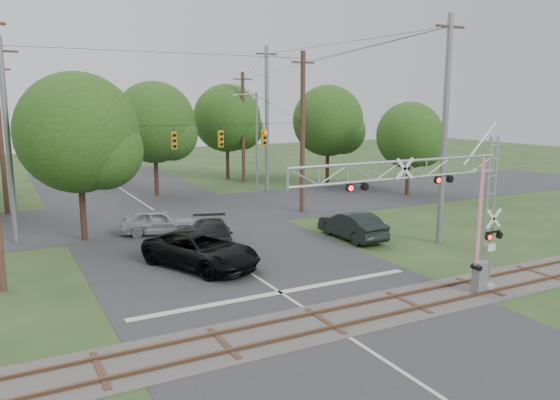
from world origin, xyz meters
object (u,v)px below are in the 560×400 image
crossing_gantry (439,203)px  streetlight (255,140)px  traffic_signal_span (188,137)px  car_dark (212,236)px  pickup_black (201,250)px  sedan_silver (159,222)px

crossing_gantry → streetlight: size_ratio=1.16×
crossing_gantry → streetlight: streetlight is taller
traffic_signal_span → car_dark: 8.51m
pickup_black → crossing_gantry: bearing=-77.2°
car_dark → sedan_silver: bearing=124.2°
traffic_signal_span → streetlight: bearing=40.3°
car_dark → streetlight: size_ratio=0.62×
crossing_gantry → sedan_silver: crossing_gantry is taller
crossing_gantry → pickup_black: 11.60m
car_dark → streetlight: streetlight is taller
traffic_signal_span → sedan_silver: (-2.59, -1.79, -4.94)m
traffic_signal_span → car_dark: size_ratio=3.55×
pickup_black → car_dark: pickup_black is taller
car_dark → streetlight: bearing=73.9°
traffic_signal_span → sedan_silver: size_ratio=4.18×
crossing_gantry → traffic_signal_span: size_ratio=0.53×
sedan_silver → streetlight: streetlight is taller
streetlight → pickup_black: bearing=-123.2°
pickup_black → car_dark: (1.55, 2.59, -0.08)m
crossing_gantry → pickup_black: size_ratio=1.62×
traffic_signal_span → pickup_black: (-2.63, -9.44, -4.85)m
traffic_signal_span → streetlight: size_ratio=2.21×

